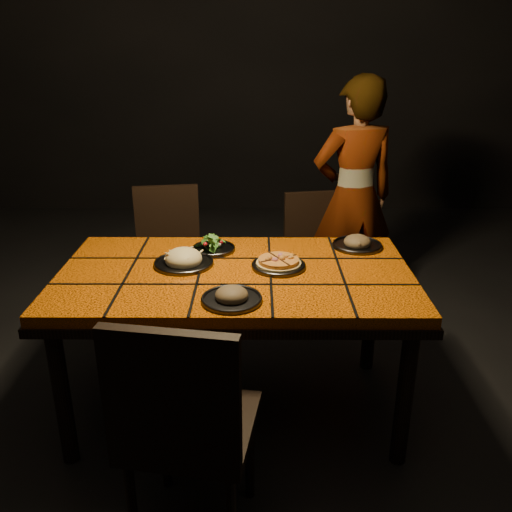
{
  "coord_description": "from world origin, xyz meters",
  "views": [
    {
      "loc": [
        0.1,
        -2.26,
        1.72
      ],
      "look_at": [
        0.09,
        0.01,
        0.82
      ],
      "focal_mm": 38.0,
      "sensor_mm": 36.0,
      "label": 1
    }
  ],
  "objects_px": {
    "chair_far_left": "(169,249)",
    "plate_pasta": "(184,260)",
    "dining_table": "(235,286)",
    "diner": "(353,197)",
    "chair_near": "(184,423)",
    "chair_far_right": "(315,248)",
    "plate_pizza": "(279,264)"
  },
  "relations": [
    {
      "from": "chair_far_right",
      "to": "plate_pasta",
      "type": "height_order",
      "value": "plate_pasta"
    },
    {
      "from": "chair_far_left",
      "to": "diner",
      "type": "xyz_separation_m",
      "value": [
        1.18,
        0.26,
        0.26
      ]
    },
    {
      "from": "chair_far_left",
      "to": "plate_pasta",
      "type": "bearing_deg",
      "value": -84.55
    },
    {
      "from": "chair_far_left",
      "to": "plate_pasta",
      "type": "distance_m",
      "value": 0.91
    },
    {
      "from": "diner",
      "to": "plate_pizza",
      "type": "bearing_deg",
      "value": 50.99
    },
    {
      "from": "chair_near",
      "to": "diner",
      "type": "bearing_deg",
      "value": -104.52
    },
    {
      "from": "diner",
      "to": "chair_far_left",
      "type": "bearing_deg",
      "value": -1.7
    },
    {
      "from": "chair_far_right",
      "to": "plate_pizza",
      "type": "height_order",
      "value": "chair_far_right"
    },
    {
      "from": "dining_table",
      "to": "chair_near",
      "type": "xyz_separation_m",
      "value": [
        -0.14,
        -0.8,
        -0.13
      ]
    },
    {
      "from": "dining_table",
      "to": "chair_near",
      "type": "bearing_deg",
      "value": -99.99
    },
    {
      "from": "chair_far_left",
      "to": "plate_pasta",
      "type": "xyz_separation_m",
      "value": [
        0.22,
        -0.84,
        0.26
      ]
    },
    {
      "from": "chair_near",
      "to": "diner",
      "type": "distance_m",
      "value": 2.16
    },
    {
      "from": "chair_far_left",
      "to": "plate_pizza",
      "type": "distance_m",
      "value": 1.12
    },
    {
      "from": "plate_pasta",
      "to": "plate_pizza",
      "type": "bearing_deg",
      "value": -3.94
    },
    {
      "from": "dining_table",
      "to": "diner",
      "type": "relative_size",
      "value": 1.05
    },
    {
      "from": "dining_table",
      "to": "plate_pizza",
      "type": "distance_m",
      "value": 0.22
    },
    {
      "from": "chair_far_right",
      "to": "chair_near",
      "type": "bearing_deg",
      "value": -118.21
    },
    {
      "from": "chair_far_left",
      "to": "plate_pizza",
      "type": "relative_size",
      "value": 3.14
    },
    {
      "from": "plate_pizza",
      "to": "diner",
      "type": "bearing_deg",
      "value": 64.88
    },
    {
      "from": "chair_near",
      "to": "chair_far_left",
      "type": "relative_size",
      "value": 1.07
    },
    {
      "from": "chair_far_right",
      "to": "diner",
      "type": "distance_m",
      "value": 0.42
    },
    {
      "from": "diner",
      "to": "plate_pizza",
      "type": "distance_m",
      "value": 1.24
    },
    {
      "from": "chair_near",
      "to": "chair_far_left",
      "type": "bearing_deg",
      "value": -70.25
    },
    {
      "from": "dining_table",
      "to": "chair_far_right",
      "type": "relative_size",
      "value": 1.98
    },
    {
      "from": "plate_pizza",
      "to": "chair_far_right",
      "type": "bearing_deg",
      "value": 74.64
    },
    {
      "from": "chair_far_left",
      "to": "dining_table",
      "type": "bearing_deg",
      "value": -72.2
    },
    {
      "from": "dining_table",
      "to": "diner",
      "type": "height_order",
      "value": "diner"
    },
    {
      "from": "chair_near",
      "to": "chair_far_right",
      "type": "xyz_separation_m",
      "value": [
        0.61,
        1.84,
        -0.08
      ]
    },
    {
      "from": "chair_near",
      "to": "chair_far_right",
      "type": "relative_size",
      "value": 1.16
    },
    {
      "from": "chair_far_right",
      "to": "plate_pizza",
      "type": "distance_m",
      "value": 1.08
    },
    {
      "from": "chair_far_right",
      "to": "plate_pasta",
      "type": "distance_m",
      "value": 1.24
    },
    {
      "from": "chair_far_left",
      "to": "plate_pizza",
      "type": "xyz_separation_m",
      "value": [
        0.66,
        -0.87,
        0.26
      ]
    }
  ]
}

